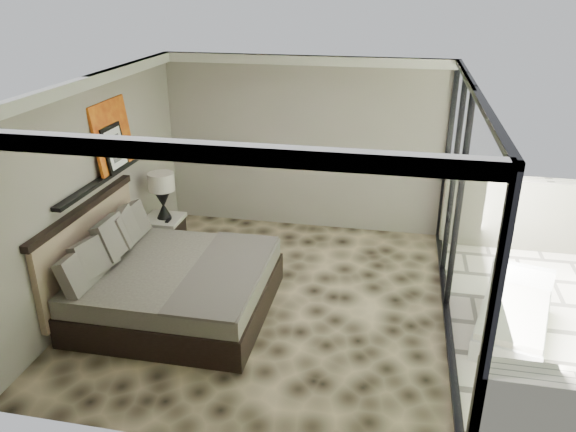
% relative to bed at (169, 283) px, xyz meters
% --- Properties ---
extents(floor, '(5.00, 5.00, 0.00)m').
position_rel_bed_xyz_m(floor, '(1.17, 0.44, -0.37)').
color(floor, black).
rests_on(floor, ground).
extents(ceiling, '(4.50, 5.00, 0.02)m').
position_rel_bed_xyz_m(ceiling, '(1.17, 0.44, 2.42)').
color(ceiling, silver).
rests_on(ceiling, back_wall).
extents(back_wall, '(4.50, 0.02, 2.80)m').
position_rel_bed_xyz_m(back_wall, '(1.17, 2.93, 1.03)').
color(back_wall, gray).
rests_on(back_wall, floor).
extents(left_wall, '(0.02, 5.00, 2.80)m').
position_rel_bed_xyz_m(left_wall, '(-1.07, 0.44, 1.03)').
color(left_wall, gray).
rests_on(left_wall, floor).
extents(glass_wall, '(0.08, 5.00, 2.80)m').
position_rel_bed_xyz_m(glass_wall, '(3.42, 0.44, 1.03)').
color(glass_wall, white).
rests_on(glass_wall, floor).
extents(picture_ledge, '(0.12, 2.20, 0.05)m').
position_rel_bed_xyz_m(picture_ledge, '(-1.01, 0.54, 1.13)').
color(picture_ledge, black).
rests_on(picture_ledge, left_wall).
extents(bed, '(2.29, 2.22, 1.27)m').
position_rel_bed_xyz_m(bed, '(0.00, 0.00, 0.00)').
color(bed, black).
rests_on(bed, floor).
extents(nightstand, '(0.74, 0.74, 0.56)m').
position_rel_bed_xyz_m(nightstand, '(-0.75, 1.61, -0.09)').
color(nightstand, black).
rests_on(nightstand, floor).
extents(table_lamp, '(0.39, 0.39, 0.71)m').
position_rel_bed_xyz_m(table_lamp, '(-0.73, 1.61, 0.60)').
color(table_lamp, black).
rests_on(table_lamp, nightstand).
extents(abstract_canvas, '(0.13, 0.90, 0.90)m').
position_rel_bed_xyz_m(abstract_canvas, '(-1.02, 0.90, 1.60)').
color(abstract_canvas, '#C66211').
rests_on(abstract_canvas, picture_ledge).
extents(framed_print, '(0.11, 0.50, 0.60)m').
position_rel_bed_xyz_m(framed_print, '(-0.97, 0.81, 1.45)').
color(framed_print, black).
rests_on(framed_print, picture_ledge).
extents(lounger, '(1.09, 1.62, 0.58)m').
position_rel_bed_xyz_m(lounger, '(4.15, 0.33, -0.19)').
color(lounger, silver).
rests_on(lounger, terrace_slab).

